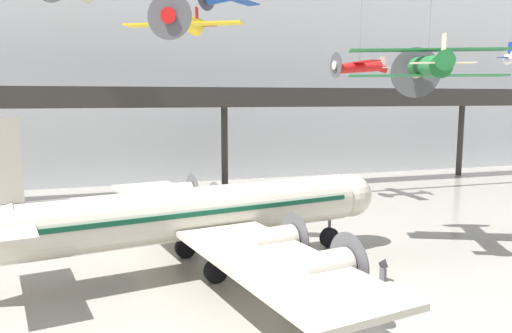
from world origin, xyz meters
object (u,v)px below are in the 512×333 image
(suspended_plane_green_biplane, at_px, (428,66))
(info_sign_pedestal, at_px, (383,272))
(suspended_plane_yellow_lowwing, at_px, (184,20))
(airliner_silver_main, at_px, (193,214))
(suspended_plane_red_highwing, at_px, (360,67))

(suspended_plane_green_biplane, distance_m, info_sign_pedestal, 13.03)
(suspended_plane_yellow_lowwing, height_order, info_sign_pedestal, suspended_plane_yellow_lowwing)
(airliner_silver_main, relative_size, suspended_plane_red_highwing, 2.45)
(suspended_plane_red_highwing, xyz_separation_m, suspended_plane_green_biplane, (-3.87, -15.42, -0.90))
(suspended_plane_red_highwing, bearing_deg, suspended_plane_green_biplane, 76.20)
(suspended_plane_yellow_lowwing, xyz_separation_m, suspended_plane_red_highwing, (17.89, 9.95, -1.97))
(suspended_plane_green_biplane, height_order, info_sign_pedestal, suspended_plane_green_biplane)
(suspended_plane_yellow_lowwing, distance_m, suspended_plane_red_highwing, 20.57)
(suspended_plane_red_highwing, distance_m, suspended_plane_green_biplane, 15.92)
(airliner_silver_main, bearing_deg, suspended_plane_yellow_lowwing, 73.32)
(airliner_silver_main, bearing_deg, info_sign_pedestal, -36.99)
(info_sign_pedestal, bearing_deg, suspended_plane_red_highwing, 58.15)
(suspended_plane_red_highwing, distance_m, info_sign_pedestal, 24.73)
(suspended_plane_yellow_lowwing, bearing_deg, airliner_silver_main, 21.15)
(suspended_plane_yellow_lowwing, bearing_deg, suspended_plane_green_biplane, 96.10)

